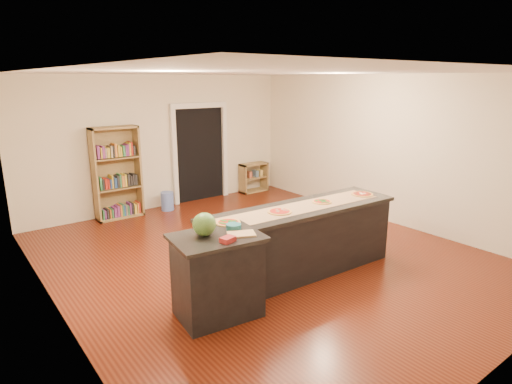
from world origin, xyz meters
TOP-DOWN VIEW (x-y plane):
  - room at (0.00, 0.00)m, footprint 6.00×7.00m
  - doorway at (0.90, 3.46)m, footprint 1.40×0.09m
  - kitchen_island at (0.03, -0.79)m, footprint 2.99×0.81m
  - side_counter at (-1.52, -1.05)m, footprint 1.00×0.73m
  - bookshelf at (-1.09, 3.29)m, footprint 0.91×0.32m
  - low_shelf at (2.30, 3.30)m, footprint 0.71×0.30m
  - waste_bin at (-0.11, 3.17)m, footprint 0.27×0.27m
  - kraft_paper at (0.03, -0.80)m, footprint 2.61×0.59m
  - watermelon at (-1.62, -0.96)m, footprint 0.27×0.27m
  - cutting_board at (-1.28, -1.19)m, footprint 0.37×0.32m
  - package_red at (-1.52, -1.28)m, footprint 0.18×0.15m
  - package_teal at (-1.24, -0.99)m, footprint 0.18×0.18m
  - pizza_a at (-1.17, -0.76)m, footprint 0.29×0.29m
  - pizza_b at (-0.37, -0.80)m, footprint 0.31×0.31m
  - pizza_c at (0.43, -0.81)m, footprint 0.30×0.30m
  - pizza_d at (1.22, -0.89)m, footprint 0.33×0.33m

SIDE VIEW (x-z plane):
  - waste_bin at x=-0.11m, z-range 0.00..0.39m
  - low_shelf at x=2.30m, z-range 0.00..0.71m
  - kitchen_island at x=0.03m, z-range 0.00..0.99m
  - side_counter at x=-1.52m, z-range 0.00..1.00m
  - bookshelf at x=-1.09m, z-range 0.00..1.83m
  - kraft_paper at x=0.03m, z-range 0.99..0.99m
  - pizza_c at x=0.43m, z-range 0.99..1.01m
  - pizza_a at x=-1.17m, z-range 0.99..1.01m
  - pizza_b at x=-0.37m, z-range 0.99..1.01m
  - pizza_d at x=1.22m, z-range 0.99..1.01m
  - cutting_board at x=-1.28m, z-range 0.99..1.01m
  - package_red at x=-1.52m, z-range 0.99..1.05m
  - package_teal at x=-1.24m, z-range 0.99..1.06m
  - watermelon at x=-1.62m, z-range 0.99..1.26m
  - doorway at x=0.90m, z-range 0.10..2.31m
  - room at x=0.00m, z-range 0.00..2.80m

